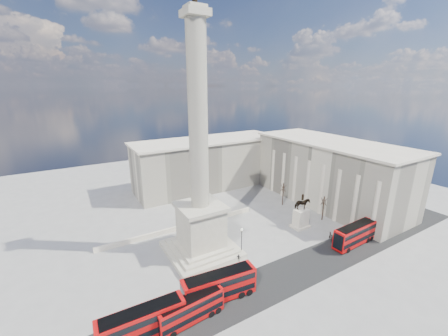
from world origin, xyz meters
TOP-DOWN VIEW (x-y plane):
  - ground at (0.00, 0.00)m, footprint 180.00×180.00m
  - asphalt_road at (5.00, -10.00)m, footprint 120.00×9.00m
  - nelsons_column at (0.00, 5.00)m, footprint 14.00×14.00m
  - balustrade_wall at (0.00, 16.00)m, footprint 40.00×0.60m
  - building_east at (45.00, 10.00)m, footprint 19.00×46.00m
  - building_northeast at (20.00, 40.00)m, footprint 51.00×17.00m
  - red_bus_a at (-9.22, -10.53)m, footprint 10.48×3.15m
  - red_bus_b at (-3.43, -8.90)m, footprint 12.51×3.95m
  - red_bus_c at (30.35, -9.75)m, footprint 11.91×3.17m
  - red_bus_d at (42.48, -10.95)m, footprint 10.78×3.07m
  - red_bus_e at (-16.09, -9.88)m, footprint 11.93×3.07m
  - victorian_lamp at (6.66, -0.25)m, footprint 0.52×0.52m
  - equestrian_statue at (25.86, 2.01)m, footprint 4.31×3.23m
  - bare_tree_near at (36.83, -4.87)m, footprint 1.96×1.96m
  - bare_tree_mid at (33.63, 1.87)m, footprint 1.83×1.83m
  - bare_tree_far at (31.08, 14.36)m, footprint 1.75×1.75m
  - pedestrian_walking at (27.65, -5.53)m, footprint 0.73×0.54m
  - pedestrian_standing at (27.05, -6.39)m, footprint 0.94×0.81m
  - pedestrian_crossing at (4.88, -1.97)m, footprint 0.87×1.02m

SIDE VIEW (x-z plane):
  - ground at x=0.00m, z-range 0.00..0.00m
  - asphalt_road at x=5.00m, z-range 0.00..0.01m
  - balustrade_wall at x=0.00m, z-range 0.00..1.10m
  - pedestrian_crossing at x=4.88m, z-range 0.00..1.64m
  - pedestrian_standing at x=27.05m, z-range 0.00..1.67m
  - pedestrian_walking at x=27.65m, z-range 0.00..1.86m
  - red_bus_a at x=-9.22m, z-range 0.10..4.29m
  - red_bus_d at x=42.48m, z-range 0.11..4.43m
  - red_bus_c at x=30.35m, z-range 0.12..4.91m
  - red_bus_e at x=-16.09m, z-range 0.12..4.93m
  - red_bus_b at x=-3.43m, z-range 0.12..5.11m
  - equestrian_statue at x=25.86m, z-range -1.33..7.57m
  - victorian_lamp at x=6.66m, z-range 0.54..6.59m
  - bare_tree_mid at x=33.63m, z-range 2.00..8.94m
  - bare_tree_far at x=31.08m, z-range 2.06..9.21m
  - bare_tree_near at x=36.83m, z-range 2.47..11.06m
  - building_northeast at x=20.00m, z-range 0.02..16.62m
  - building_east at x=45.00m, z-range 0.02..18.62m
  - nelsons_column at x=0.00m, z-range -12.01..37.84m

